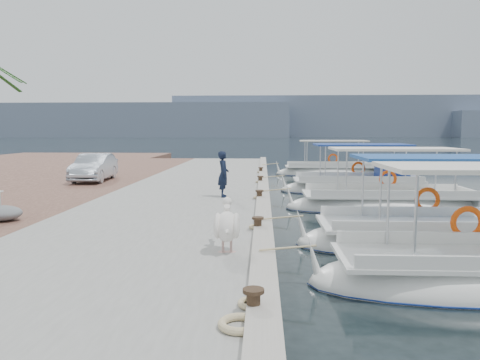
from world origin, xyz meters
The scene contains 16 objects.
ground centered at (0.00, 0.00, 0.00)m, with size 400.00×400.00×0.00m, color black.
concrete_quay centered at (-3.00, 5.00, 0.25)m, with size 6.00×40.00×0.50m, color gray.
quay_curb centered at (-0.22, 5.00, 0.56)m, with size 0.44×40.00×0.12m, color #9E988C.
cobblestone_strip centered at (-8.00, 5.00, 0.25)m, with size 4.00×40.00×0.50m, color brown.
distant_hills centered at (29.61, 201.49, 7.61)m, with size 330.00×60.00×18.00m.
fishing_caique_a centered at (3.59, -5.87, 0.13)m, with size 6.00×2.27×2.83m.
fishing_caique_b centered at (3.88, -2.86, 0.12)m, with size 6.58×2.54×2.83m.
fishing_caique_c centered at (4.25, 2.60, 0.12)m, with size 7.33×2.45×2.83m.
fishing_caique_d centered at (4.24, 7.56, 0.19)m, with size 7.10×2.55×2.83m.
fishing_caique_e centered at (4.08, 15.78, 0.13)m, with size 6.98×1.99×2.83m.
mooring_bollards centered at (-0.35, 1.50, 0.69)m, with size 0.28×20.28×0.33m.
pelican centered at (-0.92, -5.45, 1.03)m, with size 0.49×1.32×1.03m.
fisherman centered at (-1.63, 2.07, 1.31)m, with size 0.59×0.39×1.63m, color black.
parked_car centered at (-8.12, 7.09, 1.13)m, with size 1.34×3.85×1.27m, color #ADB8C6.
tarp_bundle centered at (-7.06, -2.61, 0.70)m, with size 1.10×0.90×0.40m, color slate.
rope_coil centered at (-0.50, -8.96, 0.55)m, with size 0.54×0.54×0.10m, color #C6B284.
Camera 1 is at (-0.24, -14.30, 2.84)m, focal length 35.00 mm.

